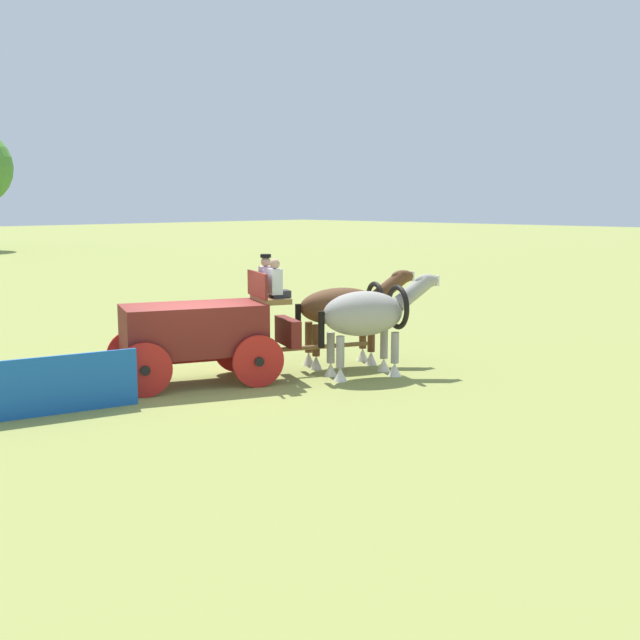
% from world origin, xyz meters
% --- Properties ---
extents(ground_plane, '(220.00, 220.00, 0.00)m').
position_xyz_m(ground_plane, '(0.00, 0.00, 0.00)').
color(ground_plane, olive).
extents(show_wagon, '(5.70, 3.17, 2.73)m').
position_xyz_m(show_wagon, '(0.15, -0.07, 1.17)').
color(show_wagon, maroon).
rests_on(show_wagon, ground).
extents(draft_horse_near, '(2.95, 1.71, 2.24)m').
position_xyz_m(draft_horse_near, '(3.77, -0.94, 1.36)').
color(draft_horse_near, brown).
rests_on(draft_horse_near, ground).
extents(draft_horse_off, '(2.86, 1.72, 2.25)m').
position_xyz_m(draft_horse_off, '(3.23, -2.13, 1.37)').
color(draft_horse_off, '#9E998E').
rests_on(draft_horse_off, ground).
extents(sponsor_banner, '(3.11, 0.89, 1.10)m').
position_xyz_m(sponsor_banner, '(-3.35, -0.18, 0.55)').
color(sponsor_banner, '#1959B2').
rests_on(sponsor_banner, ground).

